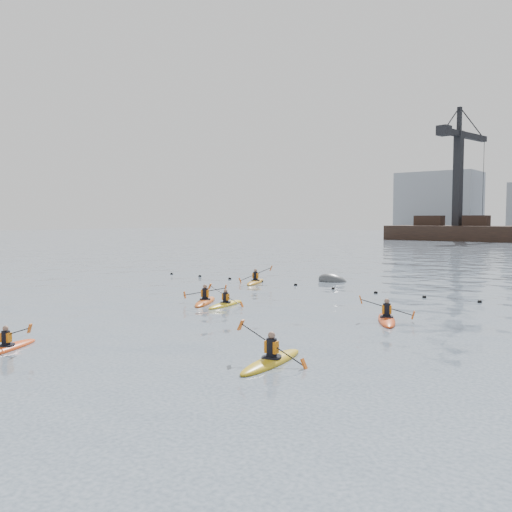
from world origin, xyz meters
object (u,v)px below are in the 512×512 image
object	(u,v)px
kayaker_1	(271,360)
kayaker_3	(226,304)
kayaker_4	(387,319)
mooring_buoy	(333,282)
kayaker_2	(205,301)
kayaker_0	(6,347)
kayaker_5	(255,281)

from	to	relation	value
kayaker_1	kayaker_3	world-z (taller)	kayaker_1
kayaker_1	kayaker_4	size ratio (longest dim) A/B	1.04
kayaker_3	mooring_buoy	size ratio (longest dim) A/B	1.45
kayaker_2	kayaker_3	world-z (taller)	kayaker_3
kayaker_0	mooring_buoy	size ratio (longest dim) A/B	1.39
kayaker_5	mooring_buoy	world-z (taller)	kayaker_5
kayaker_1	kayaker_2	bearing A→B (deg)	135.56
kayaker_0	kayaker_4	bearing A→B (deg)	34.89
kayaker_2	kayaker_3	size ratio (longest dim) A/B	1.09
kayaker_1	kayaker_2	size ratio (longest dim) A/B	1.05
kayaker_3	kayaker_5	distance (m)	10.07
kayaker_1	mooring_buoy	size ratio (longest dim) A/B	1.67
kayaker_0	kayaker_1	xyz separation A→B (m)	(8.16, 4.20, 0.02)
kayaker_1	kayaker_5	xyz separation A→B (m)	(-13.46, 16.46, 0.00)
kayaker_0	kayaker_5	size ratio (longest dim) A/B	0.84
kayaker_0	kayaker_5	distance (m)	21.32
kayaker_1	kayaker_4	distance (m)	8.75
kayaker_4	kayaker_2	bearing A→B (deg)	-21.69
kayaker_1	mooring_buoy	bearing A→B (deg)	107.99
kayaker_3	mooring_buoy	world-z (taller)	kayaker_3
kayaker_3	kayaker_4	distance (m)	8.48
kayaker_0	mooring_buoy	bearing A→B (deg)	69.96
kayaker_2	kayaker_4	distance (m)	9.94
kayaker_0	kayaker_1	size ratio (longest dim) A/B	0.84
kayaker_4	kayaker_0	bearing A→B (deg)	30.26
kayaker_5	mooring_buoy	size ratio (longest dim) A/B	1.65
kayaker_4	kayaker_3	bearing A→B (deg)	-20.57
kayaker_5	kayaker_0	bearing A→B (deg)	-98.03
kayaker_2	kayaker_0	bearing A→B (deg)	-110.60
kayaker_4	mooring_buoy	size ratio (longest dim) A/B	1.60
kayaker_1	kayaker_5	world-z (taller)	kayaker_1
kayaker_1	kayaker_3	size ratio (longest dim) A/B	1.15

